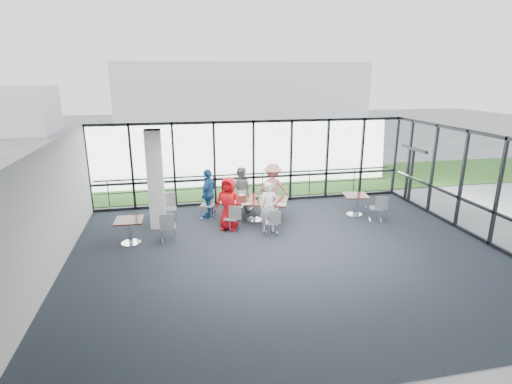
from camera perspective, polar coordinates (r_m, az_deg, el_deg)
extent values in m
cube|color=#222733|center=(11.27, 4.75, -9.04)|extent=(12.00, 10.00, 0.02)
cube|color=silver|center=(10.32, 5.17, 7.30)|extent=(12.00, 10.00, 0.04)
cube|color=silver|center=(10.70, -27.62, -3.05)|extent=(0.10, 10.00, 3.20)
cube|color=silver|center=(6.45, 18.10, -14.35)|extent=(12.00, 0.10, 3.20)
cube|color=white|center=(15.38, -0.37, 4.29)|extent=(12.00, 0.10, 3.20)
cube|color=white|center=(13.63, 29.91, 0.50)|extent=(0.10, 10.00, 3.20)
cube|color=black|center=(16.64, 21.27, 2.14)|extent=(0.12, 1.60, 2.10)
cube|color=white|center=(13.16, -14.15, 1.71)|extent=(0.50, 0.50, 3.20)
cube|color=slate|center=(20.54, -3.12, 2.70)|extent=(80.00, 70.00, 0.02)
cube|color=#265A1A|center=(18.62, -2.19, 1.38)|extent=(80.00, 5.00, 0.01)
cube|color=white|center=(42.36, -2.36, 13.85)|extent=(24.00, 10.00, 6.00)
cylinder|color=#2D2D33|center=(16.21, -0.78, 0.91)|extent=(12.00, 0.06, 0.06)
cube|color=#3C100F|center=(13.58, -0.26, -1.15)|extent=(2.53, 1.96, 0.04)
cylinder|color=silver|center=(13.69, -0.26, -2.65)|extent=(0.12, 0.12, 0.71)
cylinder|color=silver|center=(13.81, -0.25, -3.98)|extent=(0.56, 0.56, 0.03)
cube|color=#3C100F|center=(12.28, -17.69, -3.87)|extent=(0.81, 0.81, 0.04)
cylinder|color=silver|center=(12.41, -17.54, -5.50)|extent=(0.12, 0.12, 0.71)
cube|color=#3C100F|center=(14.53, 14.05, -0.47)|extent=(0.94, 0.94, 0.04)
cylinder|color=silver|center=(14.64, 13.95, -1.88)|extent=(0.12, 0.12, 0.71)
imported|color=red|center=(12.80, -3.98, -1.65)|extent=(1.01, 0.88, 1.73)
imported|color=white|center=(12.62, 1.85, -2.19)|extent=(0.63, 0.49, 1.60)
imported|color=gray|center=(14.52, -2.21, 0.40)|extent=(0.94, 0.81, 1.65)
imported|color=#CB7678|center=(14.45, 2.37, 0.60)|extent=(1.26, 0.83, 1.79)
imported|color=#1E528C|center=(13.94, -6.78, -0.21)|extent=(0.97, 1.16, 1.74)
cylinder|color=white|center=(13.33, -3.00, -1.38)|extent=(0.24, 0.24, 0.01)
cylinder|color=white|center=(13.12, 2.16, -1.66)|extent=(0.28, 0.28, 0.01)
cylinder|color=white|center=(14.09, -2.05, -0.39)|extent=(0.26, 0.26, 0.01)
cylinder|color=white|center=(13.90, 2.31, -0.63)|extent=(0.28, 0.28, 0.01)
cylinder|color=white|center=(13.79, -4.32, -0.80)|extent=(0.24, 0.24, 0.01)
cylinder|color=white|center=(13.38, -1.31, -1.03)|extent=(0.07, 0.07, 0.13)
cylinder|color=white|center=(13.33, 1.18, -1.09)|extent=(0.07, 0.07, 0.14)
cylinder|color=white|center=(13.79, 0.05, -0.48)|extent=(0.07, 0.07, 0.14)
cylinder|color=white|center=(13.54, -3.68, -0.82)|extent=(0.07, 0.07, 0.15)
cube|color=white|center=(13.09, -1.47, -1.73)|extent=(0.29, 0.21, 0.00)
cube|color=white|center=(13.09, 3.68, -1.76)|extent=(0.36, 0.35, 0.00)
cube|color=white|center=(13.96, 0.58, -0.57)|extent=(0.29, 0.21, 0.00)
cube|color=black|center=(13.65, 0.15, -0.87)|extent=(0.10, 0.07, 0.04)
cylinder|color=#B61E0D|center=(13.66, -0.34, -0.56)|extent=(0.06, 0.06, 0.18)
cylinder|color=#287E47|center=(13.51, 0.36, -0.70)|extent=(0.05, 0.05, 0.20)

